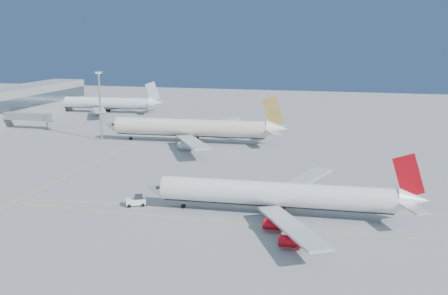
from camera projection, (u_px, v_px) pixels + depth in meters
ground at (192, 197)px, 121.15m from camera, size 500.00×500.00×0.00m
terminal at (6, 105)px, 226.73m from camera, size 18.40×110.00×15.00m
jet_bridge at (32, 117)px, 209.86m from camera, size 23.60×3.60×6.90m
taxiway_lines at (146, 186)px, 130.57m from camera, size 118.86×140.00×0.02m
airliner_virgin at (281, 195)px, 108.26m from camera, size 61.35×55.12×15.14m
airliner_etihad at (194, 128)px, 182.47m from camera, size 68.89×63.56×17.98m
airliner_third at (105, 103)px, 254.99m from camera, size 60.91×56.04×16.33m
pushback_tug at (136, 201)px, 115.06m from camera, size 4.99×4.13×2.51m
light_mast at (100, 100)px, 184.96m from camera, size 2.23×2.23×25.76m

